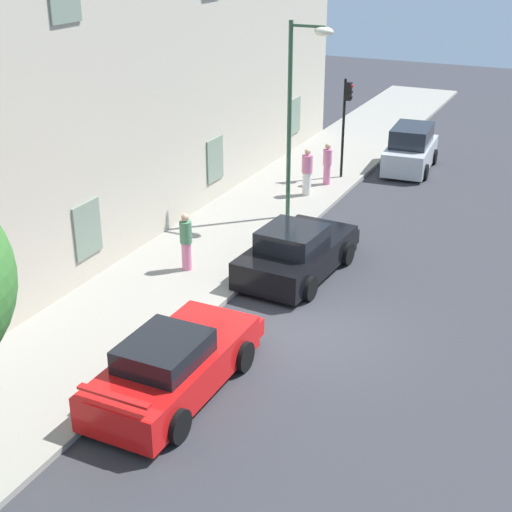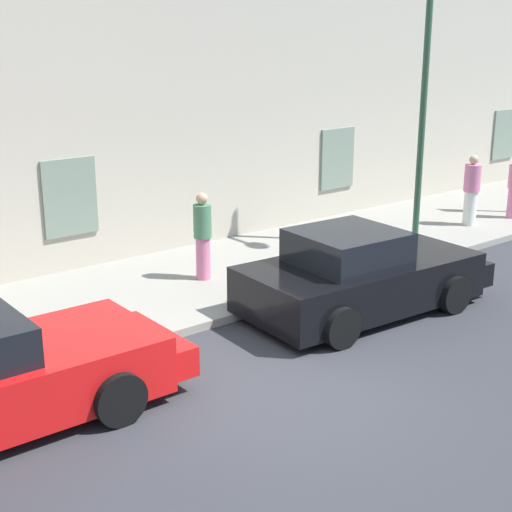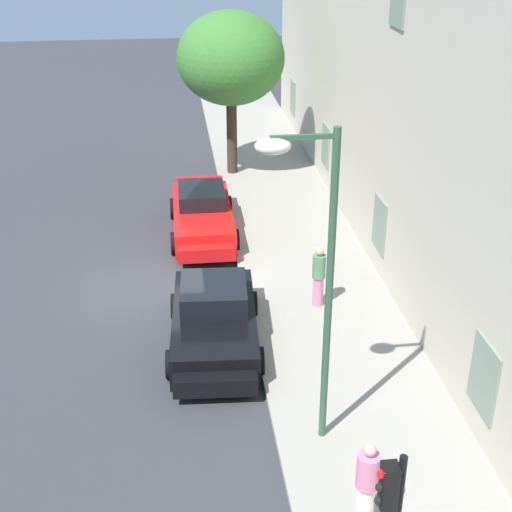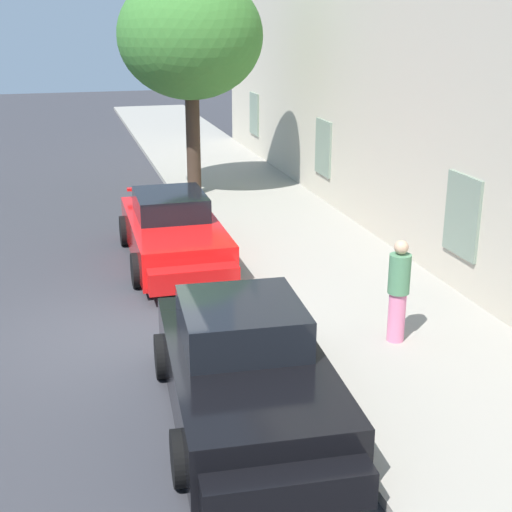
{
  "view_description": "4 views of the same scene",
  "coord_description": "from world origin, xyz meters",
  "px_view_note": "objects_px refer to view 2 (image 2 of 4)",
  "views": [
    {
      "loc": [
        -14.72,
        -5.73,
        9.0
      ],
      "look_at": [
        -0.42,
        1.04,
        1.97
      ],
      "focal_mm": 52.22,
      "sensor_mm": 36.0,
      "label": 1
    },
    {
      "loc": [
        -5.99,
        -6.94,
        4.68
      ],
      "look_at": [
        0.57,
        1.23,
        1.49
      ],
      "focal_mm": 52.34,
      "sensor_mm": 36.0,
      "label": 2
    },
    {
      "loc": [
        17.8,
        0.57,
        9.74
      ],
      "look_at": [
        0.83,
        2.66,
        1.24
      ],
      "focal_mm": 50.74,
      "sensor_mm": 36.0,
      "label": 3
    },
    {
      "loc": [
        11.07,
        -0.7,
        5.08
      ],
      "look_at": [
        1.14,
        2.03,
        1.58
      ],
      "focal_mm": 50.15,
      "sensor_mm": 36.0,
      "label": 4
    }
  ],
  "objects_px": {
    "street_lamp": "(443,43)",
    "pedestrian_admiring": "(203,235)",
    "sportscar_yellow_flank": "(366,275)",
    "pedestrian_strolling": "(471,190)"
  },
  "relations": [
    {
      "from": "sportscar_yellow_flank",
      "to": "pedestrian_admiring",
      "type": "distance_m",
      "value": 3.18
    },
    {
      "from": "pedestrian_admiring",
      "to": "pedestrian_strolling",
      "type": "xyz_separation_m",
      "value": [
        7.37,
        -0.68,
        0.01
      ]
    },
    {
      "from": "sportscar_yellow_flank",
      "to": "street_lamp",
      "type": "xyz_separation_m",
      "value": [
        3.6,
        1.48,
        3.8
      ]
    },
    {
      "from": "sportscar_yellow_flank",
      "to": "pedestrian_admiring",
      "type": "height_order",
      "value": "pedestrian_admiring"
    },
    {
      "from": "sportscar_yellow_flank",
      "to": "street_lamp",
      "type": "relative_size",
      "value": 0.74
    },
    {
      "from": "street_lamp",
      "to": "pedestrian_admiring",
      "type": "relative_size",
      "value": 3.78
    },
    {
      "from": "pedestrian_strolling",
      "to": "pedestrian_admiring",
      "type": "bearing_deg",
      "value": 174.73
    },
    {
      "from": "street_lamp",
      "to": "pedestrian_admiring",
      "type": "xyz_separation_m",
      "value": [
        -5.05,
        1.33,
        -3.43
      ]
    },
    {
      "from": "sportscar_yellow_flank",
      "to": "pedestrian_admiring",
      "type": "bearing_deg",
      "value": 117.45
    },
    {
      "from": "street_lamp",
      "to": "pedestrian_admiring",
      "type": "distance_m",
      "value": 6.25
    }
  ]
}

